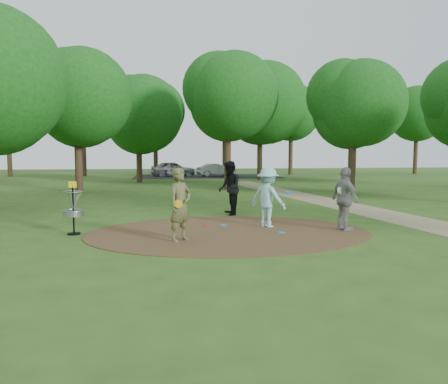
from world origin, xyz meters
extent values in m
plane|color=#2D5119|center=(0.00, 0.00, 0.00)|extent=(100.00, 100.00, 0.00)
cylinder|color=#47301C|center=(0.00, 0.00, 0.01)|extent=(8.40, 8.40, 0.02)
cube|color=#8C7A5B|center=(6.50, 2.00, 0.01)|extent=(7.55, 39.89, 0.01)
cube|color=black|center=(2.00, 30.00, 0.00)|extent=(14.00, 8.00, 0.01)
imported|color=brown|center=(-1.47, -1.08, 0.98)|extent=(0.85, 0.83, 1.96)
cylinder|color=gold|center=(-1.51, -1.30, 1.04)|extent=(0.22, 0.06, 0.22)
imported|color=#91D3D9|center=(1.35, 0.79, 0.95)|extent=(1.35, 1.37, 1.89)
cylinder|color=blue|center=(1.99, 0.75, 1.10)|extent=(0.24, 0.24, 0.08)
imported|color=black|center=(0.52, 3.65, 1.02)|extent=(0.83, 1.04, 2.05)
cylinder|color=blue|center=(0.78, 3.71, 0.91)|extent=(0.23, 0.13, 0.22)
imported|color=gray|center=(3.50, -0.16, 0.97)|extent=(0.74, 1.22, 1.94)
cylinder|color=white|center=(3.33, -0.22, 1.24)|extent=(0.23, 0.09, 0.22)
cylinder|color=#1995CD|center=(-0.03, 1.17, 0.03)|extent=(0.22, 0.22, 0.02)
cylinder|color=#0D8CE9|center=(1.51, -0.33, 0.03)|extent=(0.22, 0.22, 0.02)
cylinder|color=red|center=(-0.58, 1.08, 0.03)|extent=(0.22, 0.22, 0.02)
imported|color=#96989D|center=(-1.30, 30.27, 0.73)|extent=(4.48, 2.21, 1.47)
imported|color=#98999F|center=(2.95, 29.88, 0.62)|extent=(3.95, 1.99, 1.24)
cylinder|color=black|center=(-4.50, 0.30, 0.68)|extent=(0.05, 0.05, 1.35)
cylinder|color=black|center=(-4.50, 0.30, 0.02)|extent=(0.36, 0.36, 0.04)
cylinder|color=gray|center=(-4.50, 0.30, 0.62)|extent=(0.60, 0.60, 0.16)
torus|color=gray|center=(-4.50, 0.30, 0.70)|extent=(0.63, 0.63, 0.03)
torus|color=gray|center=(-4.50, 0.30, 1.25)|extent=(0.58, 0.58, 0.02)
cube|color=yellow|center=(-4.50, 0.30, 1.45)|extent=(0.22, 0.02, 0.18)
cylinder|color=#332316|center=(-7.00, 14.00, 1.90)|extent=(0.44, 0.44, 3.80)
sphere|color=#144512|center=(-7.00, 14.00, 5.35)|extent=(5.62, 5.62, 5.62)
cylinder|color=#332316|center=(2.00, 15.00, 2.09)|extent=(0.44, 0.44, 4.18)
sphere|color=#144512|center=(2.00, 15.00, 5.69)|extent=(5.48, 5.48, 5.48)
cylinder|color=#332316|center=(9.00, 12.00, 1.80)|extent=(0.44, 0.44, 3.61)
sphere|color=#144512|center=(9.00, 12.00, 4.99)|extent=(5.01, 5.01, 5.01)
cylinder|color=#332316|center=(-4.00, 22.00, 1.71)|extent=(0.44, 0.44, 3.42)
sphere|color=#144512|center=(-4.00, 22.00, 5.07)|extent=(6.01, 6.01, 6.01)
cylinder|color=#332316|center=(6.00, 24.00, 2.19)|extent=(0.44, 0.44, 4.37)
sphere|color=#144512|center=(6.00, 24.00, 6.28)|extent=(6.94, 6.94, 6.94)
camera|label=1|loc=(-1.77, -12.62, 2.38)|focal=35.00mm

